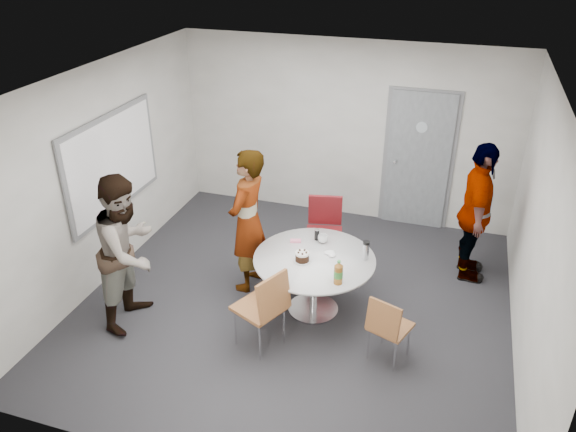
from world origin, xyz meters
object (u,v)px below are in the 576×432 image
(table, at_px, (316,266))
(chair_near_right, at_px, (387,325))
(chair_far, at_px, (324,225))
(person_main, at_px, (248,221))
(door, at_px, (418,161))
(whiteboard, at_px, (113,163))
(person_right, at_px, (476,213))
(person_left, at_px, (128,250))
(chair_near_left, at_px, (266,304))

(table, relative_size, chair_near_right, 1.74)
(chair_far, height_order, person_main, person_main)
(door, relative_size, whiteboard, 1.12)
(door, height_order, person_right, door)
(whiteboard, distance_m, chair_far, 2.80)
(person_left, bearing_deg, person_main, -44.97)
(door, relative_size, person_main, 1.16)
(whiteboard, distance_m, chair_near_right, 3.88)
(chair_near_right, xyz_separation_m, chair_far, (-1.09, 1.65, 0.11))
(whiteboard, xyz_separation_m, chair_near_right, (3.65, -0.90, -0.97))
(door, height_order, chair_near_right, door)
(chair_far, bearing_deg, table, 86.71)
(person_right, bearing_deg, chair_near_left, 132.81)
(table, distance_m, chair_far, 1.04)
(whiteboard, height_order, chair_far, whiteboard)
(whiteboard, height_order, person_left, whiteboard)
(chair_near_left, relative_size, person_left, 0.53)
(table, bearing_deg, chair_far, 98.73)
(chair_near_left, distance_m, person_left, 1.66)
(person_main, bearing_deg, person_right, 117.88)
(door, bearing_deg, whiteboard, -147.34)
(chair_near_left, distance_m, chair_far, 1.84)
(chair_near_right, distance_m, person_right, 2.14)
(person_left, xyz_separation_m, person_right, (3.64, 2.07, 0.01))
(chair_near_right, bearing_deg, whiteboard, -173.56)
(chair_near_left, relative_size, person_main, 0.53)
(door, bearing_deg, chair_near_left, -109.14)
(door, xyz_separation_m, person_right, (0.85, -1.23, -0.11))
(person_left, distance_m, person_right, 4.19)
(table, xyz_separation_m, person_right, (1.69, 1.33, 0.29))
(table, bearing_deg, person_right, 38.10)
(table, distance_m, person_main, 1.01)
(door, bearing_deg, person_left, -130.24)
(person_main, bearing_deg, chair_near_left, 35.36)
(person_left, bearing_deg, whiteboard, 37.09)
(chair_near_right, distance_m, chair_far, 1.98)
(chair_far, height_order, person_right, person_right)
(door, relative_size, person_right, 1.16)
(whiteboard, relative_size, person_right, 1.04)
(chair_far, bearing_deg, chair_near_left, 72.84)
(chair_far, bearing_deg, person_main, 32.50)
(door, distance_m, whiteboard, 4.25)
(chair_near_left, distance_m, person_main, 1.28)
(chair_near_left, xyz_separation_m, person_main, (-0.61, 1.08, 0.32))
(whiteboard, relative_size, table, 1.36)
(whiteboard, relative_size, chair_near_left, 1.96)
(door, height_order, person_left, door)
(chair_far, bearing_deg, person_left, 32.68)
(person_main, xyz_separation_m, person_left, (-1.02, -1.02, -0.01))
(person_main, bearing_deg, person_left, -39.19)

